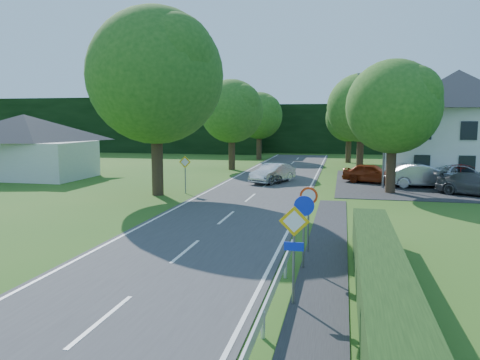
% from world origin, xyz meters
% --- Properties ---
extents(road, '(7.00, 80.00, 0.04)m').
position_xyz_m(road, '(0.00, 20.00, 0.02)').
color(road, '#373639').
rests_on(road, ground).
extents(parking_pad, '(14.00, 16.00, 0.04)m').
position_xyz_m(parking_pad, '(12.00, 33.00, 0.02)').
color(parking_pad, '#242326').
rests_on(parking_pad, ground).
extents(line_edge_left, '(0.12, 80.00, 0.01)m').
position_xyz_m(line_edge_left, '(-3.25, 20.00, 0.04)').
color(line_edge_left, white).
rests_on(line_edge_left, road).
extents(line_edge_right, '(0.12, 80.00, 0.01)m').
position_xyz_m(line_edge_right, '(3.25, 20.00, 0.04)').
color(line_edge_right, white).
rests_on(line_edge_right, road).
extents(line_centre, '(0.12, 80.00, 0.01)m').
position_xyz_m(line_centre, '(0.00, 20.00, 0.04)').
color(line_centre, white).
rests_on(line_centre, road).
extents(tree_main, '(9.40, 9.40, 11.64)m').
position_xyz_m(tree_main, '(-6.00, 24.00, 5.82)').
color(tree_main, '#235218').
rests_on(tree_main, ground).
extents(tree_left_far, '(7.00, 7.00, 8.58)m').
position_xyz_m(tree_left_far, '(-5.00, 40.00, 4.29)').
color(tree_left_far, '#235218').
rests_on(tree_left_far, ground).
extents(tree_right_far, '(7.40, 7.40, 9.09)m').
position_xyz_m(tree_right_far, '(7.00, 42.00, 4.54)').
color(tree_right_far, '#235218').
rests_on(tree_right_far, ground).
extents(tree_left_back, '(6.60, 6.60, 8.07)m').
position_xyz_m(tree_left_back, '(-4.50, 52.00, 4.04)').
color(tree_left_back, '#235218').
rests_on(tree_left_back, ground).
extents(tree_right_back, '(6.20, 6.20, 7.56)m').
position_xyz_m(tree_right_back, '(6.00, 50.00, 3.78)').
color(tree_right_back, '#235218').
rests_on(tree_right_back, ground).
extents(tree_right_mid, '(7.00, 7.00, 8.58)m').
position_xyz_m(tree_right_mid, '(8.50, 28.00, 4.29)').
color(tree_right_mid, '#235218').
rests_on(tree_right_mid, ground).
extents(treeline_left, '(44.00, 6.00, 8.00)m').
position_xyz_m(treeline_left, '(-28.00, 62.00, 4.00)').
color(treeline_left, black).
rests_on(treeline_left, ground).
extents(treeline_right, '(30.00, 5.00, 7.00)m').
position_xyz_m(treeline_right, '(8.00, 66.00, 3.50)').
color(treeline_right, black).
rests_on(treeline_right, ground).
extents(bungalow_left, '(11.00, 6.50, 5.20)m').
position_xyz_m(bungalow_left, '(-20.00, 30.00, 2.71)').
color(bungalow_left, silver).
rests_on(bungalow_left, ground).
extents(house_white, '(10.60, 8.40, 8.60)m').
position_xyz_m(house_white, '(14.00, 36.00, 4.41)').
color(house_white, white).
rests_on(house_white, ground).
extents(streetlight, '(2.03, 0.18, 8.00)m').
position_xyz_m(streetlight, '(8.06, 30.00, 4.46)').
color(streetlight, slate).
rests_on(streetlight, ground).
extents(sign_priority_right, '(0.78, 0.09, 2.59)m').
position_xyz_m(sign_priority_right, '(4.30, 7.98, 1.80)').
color(sign_priority_right, slate).
rests_on(sign_priority_right, ground).
extents(sign_roundabout, '(0.64, 0.08, 2.37)m').
position_xyz_m(sign_roundabout, '(4.30, 10.98, 1.67)').
color(sign_roundabout, slate).
rests_on(sign_roundabout, ground).
extents(sign_speed_limit, '(0.64, 0.11, 2.37)m').
position_xyz_m(sign_speed_limit, '(4.30, 12.97, 1.77)').
color(sign_speed_limit, slate).
rests_on(sign_speed_limit, ground).
extents(sign_priority_left, '(0.78, 0.09, 2.44)m').
position_xyz_m(sign_priority_left, '(-4.50, 24.98, 1.72)').
color(sign_priority_left, slate).
rests_on(sign_priority_left, ground).
extents(moving_car, '(3.16, 4.65, 1.45)m').
position_xyz_m(moving_car, '(0.30, 31.16, 0.77)').
color(moving_car, silver).
rests_on(moving_car, road).
extents(motorcycle, '(1.26, 1.89, 0.94)m').
position_xyz_m(motorcycle, '(0.71, 30.02, 0.51)').
color(motorcycle, black).
rests_on(motorcycle, road).
extents(parked_car_red, '(4.53, 2.83, 1.44)m').
position_xyz_m(parked_car_red, '(7.57, 32.67, 0.76)').
color(parked_car_red, maroon).
rests_on(parked_car_red, parking_pad).
extents(parked_car_silver_a, '(5.09, 2.23, 1.63)m').
position_xyz_m(parked_car_silver_a, '(10.98, 31.00, 0.85)').
color(parked_car_silver_a, silver).
rests_on(parked_car_silver_a, parking_pad).
extents(parked_car_grey, '(5.10, 4.02, 1.38)m').
position_xyz_m(parked_car_grey, '(13.66, 27.92, 0.73)').
color(parked_car_grey, '#4B4C50').
rests_on(parked_car_grey, parking_pad).
extents(parked_car_silver_b, '(5.97, 3.36, 1.57)m').
position_xyz_m(parked_car_silver_b, '(13.88, 32.05, 0.83)').
color(parked_car_silver_b, silver).
rests_on(parked_car_silver_b, parking_pad).
extents(parasol, '(2.11, 2.14, 1.76)m').
position_xyz_m(parasol, '(13.39, 30.84, 0.92)').
color(parasol, '#B9100E').
rests_on(parasol, parking_pad).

